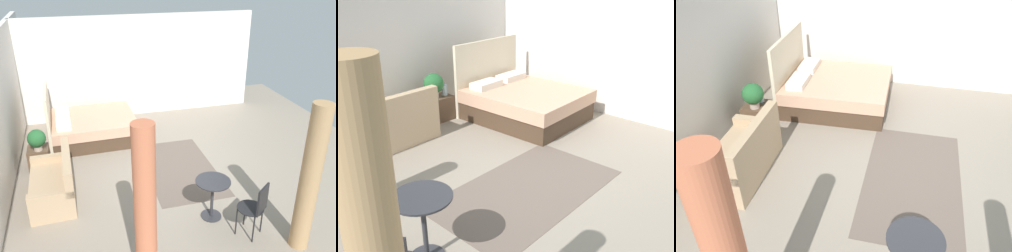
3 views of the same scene
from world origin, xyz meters
TOP-DOWN VIEW (x-y plane):
  - ground_plane at (0.00, 0.00)m, footprint 9.13×9.39m
  - wall_back at (0.00, 3.20)m, footprint 9.13×0.12m
  - wall_right at (3.06, 0.00)m, footprint 0.12×6.39m
  - area_rug at (-0.19, -0.14)m, footprint 2.47×1.40m
  - bed at (1.75, 1.54)m, footprint 1.77×2.06m
  - couch at (-0.59, 2.34)m, footprint 1.46×0.78m
  - nightstand at (0.64, 2.67)m, footprint 0.45×0.42m
  - potted_plant at (0.54, 2.65)m, footprint 0.37×0.37m
  - vase at (0.76, 2.63)m, footprint 0.11×0.11m
  - balcony_table at (-1.83, -0.20)m, footprint 0.58×0.58m

SIDE VIEW (x-z plane):
  - ground_plane at x=0.00m, z-range -0.02..0.00m
  - area_rug at x=-0.19m, z-range 0.00..0.01m
  - nightstand at x=0.64m, z-range 0.00..0.46m
  - couch at x=-0.59m, z-range -0.15..0.74m
  - bed at x=1.75m, z-range -0.37..1.01m
  - balcony_table at x=-1.83m, z-range 0.14..0.85m
  - vase at x=0.76m, z-range 0.46..0.67m
  - potted_plant at x=0.54m, z-range 0.49..0.94m
  - wall_back at x=0.00m, z-range 0.00..2.74m
  - wall_right at x=3.06m, z-range 0.00..2.74m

